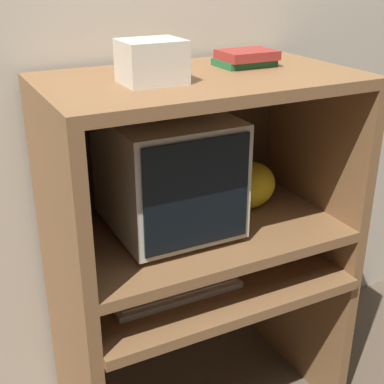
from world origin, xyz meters
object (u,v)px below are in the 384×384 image
object	(u,v)px
snack_bag	(248,185)
storage_box	(152,62)
keyboard	(173,288)
crt_monitor	(167,172)
book_stack	(246,58)
mouse	(247,267)

from	to	relation	value
snack_bag	storage_box	bearing A→B (deg)	-166.91
storage_box	keyboard	bearing A→B (deg)	-52.02
keyboard	storage_box	distance (m)	0.74
crt_monitor	storage_box	bearing A→B (deg)	-135.85
keyboard	snack_bag	size ratio (longest dim) A/B	2.10
crt_monitor	book_stack	size ratio (longest dim) A/B	2.41
snack_bag	keyboard	bearing A→B (deg)	-159.40
mouse	storage_box	bearing A→B (deg)	171.28
crt_monitor	book_stack	distance (m)	0.45
crt_monitor	keyboard	xyz separation A→B (m)	(-0.04, -0.12, -0.36)
keyboard	book_stack	bearing A→B (deg)	23.39
crt_monitor	storage_box	xyz separation A→B (m)	(-0.07, -0.07, 0.37)
mouse	snack_bag	size ratio (longest dim) A/B	0.34
book_stack	snack_bag	bearing A→B (deg)	-19.81
book_stack	mouse	bearing A→B (deg)	-110.91
keyboard	book_stack	world-z (taller)	book_stack
mouse	snack_bag	distance (m)	0.29
keyboard	storage_box	size ratio (longest dim) A/B	2.54
snack_bag	storage_box	world-z (taller)	storage_box
book_stack	storage_box	distance (m)	0.39
mouse	snack_bag	bearing A→B (deg)	59.37
mouse	book_stack	bearing A→B (deg)	69.09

